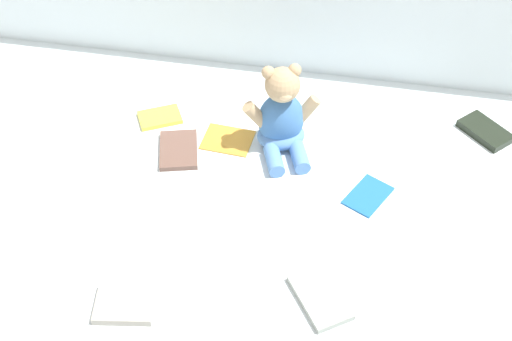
{
  "coord_description": "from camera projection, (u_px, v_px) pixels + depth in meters",
  "views": [
    {
      "loc": [
        0.2,
        -1.13,
        1.16
      ],
      "look_at": [
        0.01,
        -0.1,
        0.1
      ],
      "focal_mm": 48.02,
      "sensor_mm": 36.0,
      "label": 1
    }
  ],
  "objects": [
    {
      "name": "book_case_0",
      "position": [
        485.0,
        131.0,
        1.72
      ],
      "size": [
        0.14,
        0.14,
        0.02
      ],
      "primitive_type": "cube",
      "rotation": [
        0.0,
        0.0,
        3.94
      ],
      "color": "black",
      "rests_on": "ground_plane"
    },
    {
      "name": "book_case_2",
      "position": [
        228.0,
        139.0,
        1.7
      ],
      "size": [
        0.13,
        0.11,
        0.01
      ],
      "primitive_type": "cube",
      "rotation": [
        0.0,
        0.0,
        1.5
      ],
      "color": "gold",
      "rests_on": "ground_plane"
    },
    {
      "name": "teddy_bear",
      "position": [
        282.0,
        118.0,
        1.64
      ],
      "size": [
        0.19,
        0.19,
        0.23
      ],
      "rotation": [
        0.0,
        0.0,
        0.35
      ],
      "color": "#3F72B2",
      "rests_on": "ground_plane"
    },
    {
      "name": "book_case_7",
      "position": [
        368.0,
        195.0,
        1.57
      ],
      "size": [
        0.12,
        0.14,
        0.01
      ],
      "primitive_type": "cube",
      "rotation": [
        0.0,
        0.0,
        5.81
      ],
      "color": "#1E63AC",
      "rests_on": "ground_plane"
    },
    {
      "name": "ground_plane",
      "position": [
        260.0,
        170.0,
        1.63
      ],
      "size": [
        3.2,
        3.2,
        0.0
      ],
      "primitive_type": "plane",
      "color": "silver"
    },
    {
      "name": "book_case_5",
      "position": [
        160.0,
        117.0,
        1.76
      ],
      "size": [
        0.13,
        0.11,
        0.01
      ],
      "primitive_type": "cube",
      "rotation": [
        0.0,
        0.0,
        2.06
      ],
      "color": "yellow",
      "rests_on": "ground_plane"
    },
    {
      "name": "book_case_1",
      "position": [
        320.0,
        298.0,
        1.37
      ],
      "size": [
        0.15,
        0.16,
        0.01
      ],
      "primitive_type": "cube",
      "rotation": [
        0.0,
        0.0,
        3.74
      ],
      "color": "#969E96",
      "rests_on": "ground_plane"
    },
    {
      "name": "book_case_6",
      "position": [
        125.0,
        304.0,
        1.36
      ],
      "size": [
        0.13,
        0.11,
        0.02
      ],
      "primitive_type": "cube",
      "rotation": [
        0.0,
        0.0,
        4.87
      ],
      "color": "#A29D91",
      "rests_on": "ground_plane"
    },
    {
      "name": "book_case_3",
      "position": [
        179.0,
        150.0,
        1.67
      ],
      "size": [
        0.12,
        0.15,
        0.01
      ],
      "primitive_type": "cube",
      "rotation": [
        0.0,
        0.0,
        3.41
      ],
      "color": "brown",
      "rests_on": "ground_plane"
    }
  ]
}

